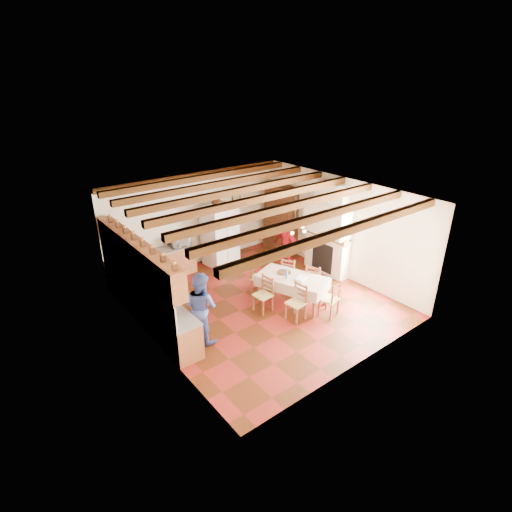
{
  "coord_description": "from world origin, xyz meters",
  "views": [
    {
      "loc": [
        -5.82,
        -7.28,
        5.66
      ],
      "look_at": [
        0.1,
        0.3,
        1.25
      ],
      "focal_mm": 28.0,
      "sensor_mm": 36.0,
      "label": 1
    }
  ],
  "objects": [
    {
      "name": "person_man",
      "position": [
        -2.37,
        0.44,
        0.82
      ],
      "size": [
        0.49,
        0.66,
        1.64
      ],
      "primitive_type": "imported",
      "rotation": [
        0.0,
        0.0,
        1.4
      ],
      "color": "silver",
      "rests_on": "floor"
    },
    {
      "name": "hutch",
      "position": [
        2.75,
        2.31,
        1.16
      ],
      "size": [
        0.59,
        1.3,
        2.32
      ],
      "primitive_type": null,
      "rotation": [
        0.0,
        0.0,
        0.04
      ],
      "color": "#381C10",
      "rests_on": "floor"
    },
    {
      "name": "wall_front",
      "position": [
        0.0,
        -3.26,
        1.5
      ],
      "size": [
        6.0,
        0.02,
        3.0
      ],
      "primitive_type": "cube",
      "color": "beige",
      "rests_on": "ground"
    },
    {
      "name": "ceiling_beams",
      "position": [
        0.0,
        0.0,
        2.91
      ],
      "size": [
        6.0,
        6.3,
        0.16
      ],
      "primitive_type": null,
      "color": "#3C190C",
      "rests_on": "ground"
    },
    {
      "name": "microwave",
      "position": [
        -0.79,
        2.95,
        1.06
      ],
      "size": [
        0.61,
        0.42,
        0.33
      ],
      "primitive_type": "imported",
      "rotation": [
        0.0,
        0.0,
        0.03
      ],
      "color": "silver",
      "rests_on": "countertop_back"
    },
    {
      "name": "lower_cabinets_back",
      "position": [
        -1.55,
        2.95,
        0.43
      ],
      "size": [
        2.3,
        0.6,
        0.86
      ],
      "primitive_type": "cube",
      "color": "brown",
      "rests_on": "ground"
    },
    {
      "name": "backsplash_left",
      "position": [
        -2.98,
        1.05,
        1.2
      ],
      "size": [
        0.03,
        4.3,
        0.6
      ],
      "primitive_type": "cube",
      "color": "white",
      "rests_on": "ground"
    },
    {
      "name": "floor",
      "position": [
        0.0,
        0.0,
        -0.01
      ],
      "size": [
        6.0,
        6.5,
        0.02
      ],
      "primitive_type": "cube",
      "color": "#461D0A",
      "rests_on": "ground"
    },
    {
      "name": "chair_right_near",
      "position": [
        1.44,
        -0.58,
        0.48
      ],
      "size": [
        0.56,
        0.57,
        0.96
      ],
      "primitive_type": null,
      "rotation": [
        0.0,
        0.0,
        2.12
      ],
      "color": "brown",
      "rests_on": "floor"
    },
    {
      "name": "refrigerator",
      "position": [
        0.55,
        2.74,
        0.97
      ],
      "size": [
        1.05,
        0.89,
        1.94
      ],
      "primitive_type": "cube",
      "rotation": [
        0.0,
        0.0,
        0.1
      ],
      "color": "white",
      "rests_on": "floor"
    },
    {
      "name": "chair_right_far",
      "position": [
        1.21,
        0.17,
        0.48
      ],
      "size": [
        0.56,
        0.57,
        0.96
      ],
      "primitive_type": null,
      "rotation": [
        0.0,
        0.0,
        2.12
      ],
      "color": "brown",
      "rests_on": "floor"
    },
    {
      "name": "backsplash_back",
      "position": [
        -1.55,
        3.23,
        1.2
      ],
      "size": [
        2.3,
        0.03,
        0.6
      ],
      "primitive_type": "cube",
      "color": "white",
      "rests_on": "ground"
    },
    {
      "name": "chair_left_far",
      "position": [
        -0.19,
        -0.36,
        0.48
      ],
      "size": [
        0.44,
        0.46,
        0.96
      ],
      "primitive_type": null,
      "rotation": [
        0.0,
        0.0,
        -1.46
      ],
      "color": "brown",
      "rests_on": "floor"
    },
    {
      "name": "person_woman_blue",
      "position": [
        -2.05,
        -0.43,
        0.85
      ],
      "size": [
        0.85,
        0.97,
        1.7
      ],
      "primitive_type": "imported",
      "rotation": [
        0.0,
        0.0,
        1.85
      ],
      "color": "#3C4F9A",
      "rests_on": "floor"
    },
    {
      "name": "wall_left",
      "position": [
        -3.01,
        0.0,
        1.5
      ],
      "size": [
        0.02,
        6.5,
        3.0
      ],
      "primitive_type": "cube",
      "color": "beige",
      "rests_on": "ground"
    },
    {
      "name": "countertop_back",
      "position": [
        -1.55,
        2.95,
        0.88
      ],
      "size": [
        2.34,
        0.62,
        0.04
      ],
      "primitive_type": "cube",
      "color": "slate",
      "rests_on": "lower_cabinets_back"
    },
    {
      "name": "chandelier",
      "position": [
        0.66,
        -0.54,
        2.25
      ],
      "size": [
        0.47,
        0.47,
        0.03
      ],
      "primitive_type": "torus",
      "color": "black",
      "rests_on": "ground"
    },
    {
      "name": "person_woman_red",
      "position": [
        1.94,
        1.15,
        0.78
      ],
      "size": [
        0.52,
        0.96,
        1.56
      ],
      "primitive_type": "imported",
      "rotation": [
        0.0,
        0.0,
        -1.42
      ],
      "color": "#AA0F1B",
      "rests_on": "floor"
    },
    {
      "name": "countertop_left",
      "position": [
        -2.7,
        1.05,
        0.88
      ],
      "size": [
        0.62,
        4.3,
        0.04
      ],
      "primitive_type": "cube",
      "color": "slate",
      "rests_on": "lower_cabinets_left"
    },
    {
      "name": "wall_picture",
      "position": [
        1.55,
        3.23,
        1.85
      ],
      "size": [
        0.34,
        0.03,
        0.42
      ],
      "primitive_type": "cube",
      "color": "black",
      "rests_on": "ground"
    },
    {
      "name": "chair_end_far",
      "position": [
        0.34,
        0.47,
        0.48
      ],
      "size": [
        0.57,
        0.57,
        0.96
      ],
      "primitive_type": null,
      "rotation": [
        0.0,
        0.0,
        0.62
      ],
      "color": "brown",
      "rests_on": "floor"
    },
    {
      "name": "wall_back",
      "position": [
        0.0,
        3.26,
        1.5
      ],
      "size": [
        6.0,
        0.02,
        3.0
      ],
      "primitive_type": "cube",
      "color": "beige",
      "rests_on": "ground"
    },
    {
      "name": "chair_left_near",
      "position": [
        0.21,
        -1.17,
        0.48
      ],
      "size": [
        0.45,
        0.46,
        0.96
      ],
      "primitive_type": null,
      "rotation": [
        0.0,
        0.0,
        -1.45
      ],
      "color": "brown",
      "rests_on": "floor"
    },
    {
      "name": "ceiling",
      "position": [
        0.0,
        0.0,
        3.01
      ],
      "size": [
        6.0,
        6.5,
        0.02
      ],
      "primitive_type": "cube",
      "color": "white",
      "rests_on": "ground"
    },
    {
      "name": "dining_table",
      "position": [
        0.66,
        -0.54,
        0.71
      ],
      "size": [
        1.51,
        2.02,
        0.79
      ],
      "rotation": [
        0.0,
        0.0,
        0.36
      ],
      "color": "beige",
      "rests_on": "floor"
    },
    {
      "name": "fireplace",
      "position": [
        2.72,
        0.2,
        1.4
      ],
      "size": [
        0.56,
        1.6,
        2.8
      ],
      "primitive_type": null,
      "color": "#EDE7C8",
      "rests_on": "ground"
    },
    {
      "name": "lower_cabinets_left",
      "position": [
        -2.7,
        1.05,
        0.43
      ],
      "size": [
        0.6,
        4.3,
        0.86
      ],
      "primitive_type": "cube",
      "color": "brown",
      "rests_on": "ground"
    },
    {
      "name": "wall_right",
      "position": [
        3.01,
        0.0,
        1.5
      ],
      "size": [
        0.02,
        6.5,
        3.0
      ],
      "primitive_type": "cube",
      "color": "beige",
      "rests_on": "ground"
    },
    {
      "name": "fridge_vase",
      "position": [
        0.48,
        2.74,
        2.11
      ],
      "size": [
        0.4,
        0.4,
        0.34
      ],
      "primitive_type": "imported",
      "rotation": [
        0.0,
        0.0,
        -0.3
      ],
      "color": "#381C10",
      "rests_on": "refrigerator"
    },
    {
      "name": "upper_cabinets",
      "position": [
        -2.83,
        1.05,
        1.85
      ],
      "size": [
        0.35,
        4.2,
        0.7
      ],
      "primitive_type": "cube",
      "color": "brown",
      "rests_on": "ground"
    },
    {
      "name": "chair_end_near",
      "position": [
        1.02,
        -1.55,
        0.48
      ],
      "size": [
        0.5,
        0.48,
        0.96
      ],
      "primitive_type": null,
      "rotation": [
        0.0,
        0.0,
        3.36
      ],
      "color": "brown",
      "rests_on": "floor"
    }
  ]
}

